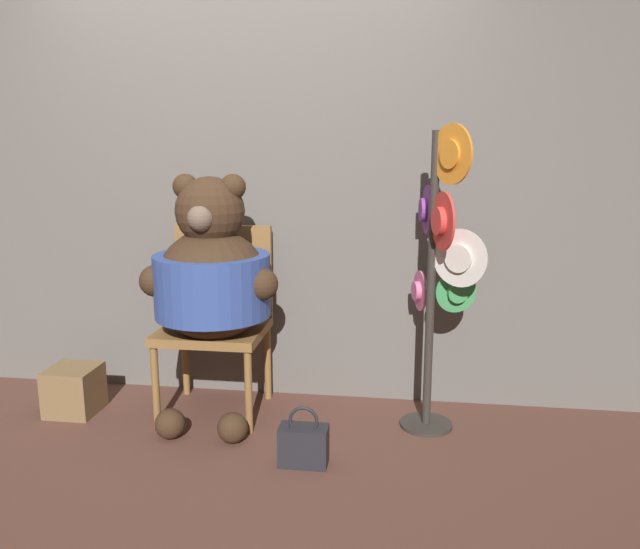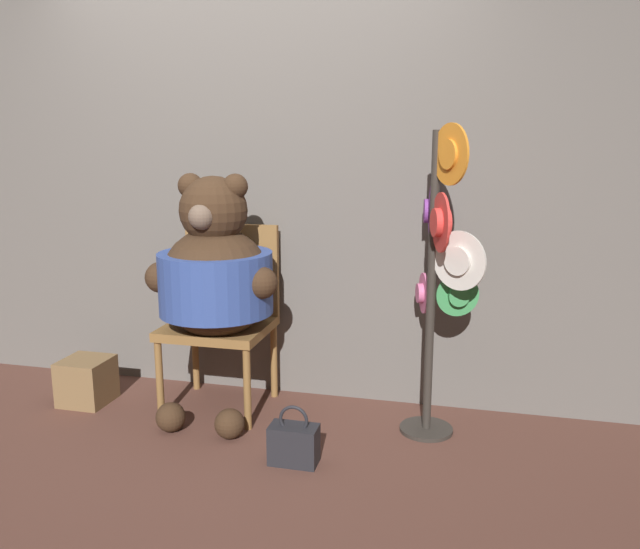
# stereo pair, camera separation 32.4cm
# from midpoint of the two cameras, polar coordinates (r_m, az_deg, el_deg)

# --- Properties ---
(ground_plane) EXTENTS (14.00, 14.00, 0.00)m
(ground_plane) POSITION_cam_midpoint_polar(r_m,az_deg,el_deg) (3.44, -11.36, -14.04)
(ground_plane) COLOR brown
(wall_back) EXTENTS (8.00, 0.10, 2.63)m
(wall_back) POSITION_cam_midpoint_polar(r_m,az_deg,el_deg) (3.70, -9.00, 8.96)
(wall_back) COLOR #66605B
(wall_back) RESTS_ON ground_plane
(chair) EXTENTS (0.57, 0.52, 1.04)m
(chair) POSITION_cam_midpoint_polar(r_m,az_deg,el_deg) (3.59, -11.92, -3.38)
(chair) COLOR olive
(chair) RESTS_ON ground_plane
(teddy_bear) EXTENTS (0.74, 0.66, 1.34)m
(teddy_bear) POSITION_cam_midpoint_polar(r_m,az_deg,el_deg) (3.37, -12.59, -0.32)
(teddy_bear) COLOR #3D2819
(teddy_bear) RESTS_ON ground_plane
(hat_display_rack) EXTENTS (0.40, 0.58, 1.59)m
(hat_display_rack) POSITION_cam_midpoint_polar(r_m,az_deg,el_deg) (3.20, 8.00, 0.88)
(hat_display_rack) COLOR #332D28
(hat_display_rack) RESTS_ON ground_plane
(handbag_on_ground) EXTENTS (0.23, 0.13, 0.29)m
(handbag_on_ground) POSITION_cam_midpoint_polar(r_m,az_deg,el_deg) (3.05, -4.67, -15.28)
(handbag_on_ground) COLOR #232328
(handbag_on_ground) RESTS_ON ground_plane
(wooden_crate) EXTENTS (0.26, 0.26, 0.26)m
(wooden_crate) POSITION_cam_midpoint_polar(r_m,az_deg,el_deg) (3.88, -23.87, -9.68)
(wooden_crate) COLOR brown
(wooden_crate) RESTS_ON ground_plane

